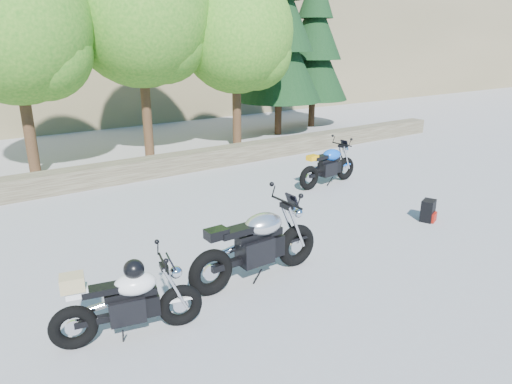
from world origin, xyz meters
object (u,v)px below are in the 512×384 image
Objects in this scene: white_bike at (127,301)px; silver_bike at (257,245)px; blue_bike at (328,166)px; backpack at (428,211)px.

silver_bike is at bearing 20.53° from white_bike.
silver_bike is 5.03m from blue_bike.
backpack is (-0.05, -2.90, -0.26)m from blue_bike.
silver_bike is at bearing 158.21° from backpack.
silver_bike is 5.22× the size of backpack.
silver_bike is 1.15× the size of blue_bike.
white_bike is at bearing -172.49° from silver_bike.
backpack is at bearing -0.62° from silver_bike.
blue_bike is 2.91m from backpack.
white_bike is 6.14m from backpack.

